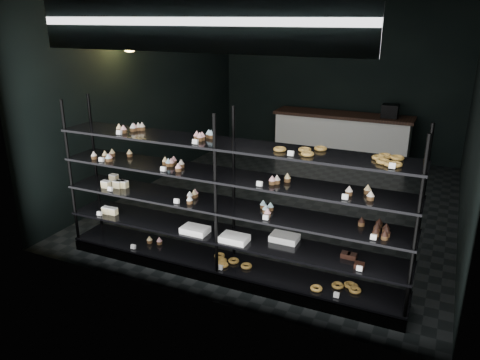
{
  "coord_description": "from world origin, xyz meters",
  "views": [
    {
      "loc": [
        2.2,
        -6.66,
        2.81
      ],
      "look_at": [
        0.02,
        -1.9,
        0.96
      ],
      "focal_mm": 35.0,
      "sensor_mm": 36.0,
      "label": 1
    }
  ],
  "objects": [
    {
      "name": "room",
      "position": [
        0.0,
        0.0,
        1.6
      ],
      "size": [
        5.01,
        6.01,
        3.2
      ],
      "color": "black",
      "rests_on": "ground"
    },
    {
      "name": "display_shelf",
      "position": [
        0.07,
        -2.45,
        0.63
      ],
      "size": [
        4.0,
        0.5,
        1.91
      ],
      "color": "black",
      "rests_on": "room"
    },
    {
      "name": "signage",
      "position": [
        0.0,
        -2.93,
        2.75
      ],
      "size": [
        3.3,
        0.05,
        0.5
      ],
      "color": "#0E1147",
      "rests_on": "room"
    },
    {
      "name": "pendant_lamp",
      "position": [
        -2.2,
        -0.92,
        2.45
      ],
      "size": [
        0.29,
        0.29,
        0.87
      ],
      "color": "black",
      "rests_on": "room"
    },
    {
      "name": "service_counter",
      "position": [
        0.26,
        2.5,
        0.5
      ],
      "size": [
        2.71,
        0.65,
        1.23
      ],
      "color": "silver",
      "rests_on": "room"
    }
  ]
}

